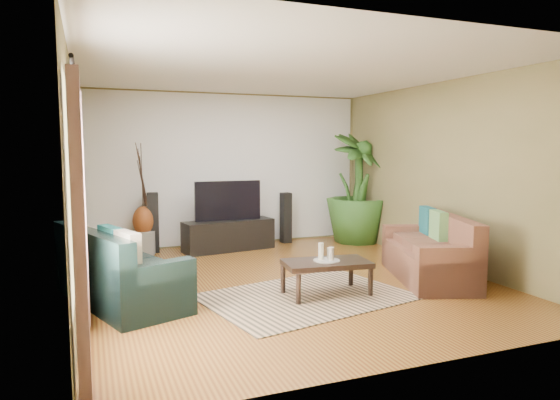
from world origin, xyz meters
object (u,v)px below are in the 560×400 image
tv_stand (229,235)px  potted_plant (357,188)px  pedestal (144,242)px  coffee_table (326,278)px  sofa_left (120,265)px  television (228,201)px  side_table (100,261)px  vase (143,221)px  sofa_right (428,248)px  speaker_right (286,218)px  speaker_left (153,223)px

tv_stand → potted_plant: (2.41, -0.13, 0.75)m
pedestal → coffee_table: bearing=-61.1°
sofa_left → television: television is taller
potted_plant → side_table: (-4.50, -1.08, -0.77)m
potted_plant → vase: (-3.79, 0.39, -0.46)m
sofa_left → pedestal: sofa_left is taller
sofa_left → sofa_right: 3.88m
speaker_right → television: bearing=-170.9°
sofa_right → side_table: sofa_right is taller
coffee_table → tv_stand: (-0.39, 2.94, 0.05)m
coffee_table → pedestal: size_ratio=2.68×
pedestal → sofa_left: bearing=-101.4°
television → pedestal: bearing=170.0°
coffee_table → vase: size_ratio=2.10×
sofa_right → pedestal: bearing=-113.2°
coffee_table → speaker_left: size_ratio=1.00×
sofa_left → sofa_right: size_ratio=1.09×
sofa_right → potted_plant: bearing=-170.5°
coffee_table → television: television is taller
coffee_table → pedestal: coffee_table is taller
sofa_right → coffee_table: (-1.57, -0.16, -0.22)m
television → potted_plant: bearing=-3.5°
sofa_right → vase: sofa_right is taller
potted_plant → side_table: potted_plant is taller
tv_stand → speaker_left: speaker_left is taller
potted_plant → coffee_table: bearing=-125.7°
side_table → sofa_left: bearing=-80.1°
sofa_right → coffee_table: 1.59m
tv_stand → speaker_right: size_ratio=1.68×
television → speaker_left: (-1.21, 0.28, -0.35)m
sofa_right → coffee_table: size_ratio=1.77×
speaker_left → vase: (-0.16, -0.03, 0.04)m
sofa_left → coffee_table: sofa_left is taller
sofa_right → speaker_right: size_ratio=1.92×
pedestal → tv_stand: bearing=-10.8°
coffee_table → tv_stand: size_ratio=0.65×
tv_stand → pedestal: bearing=160.5°
vase → potted_plant: bearing=-5.9°
speaker_right → coffee_table: bearing=-107.7°
pedestal → potted_plant: bearing=-5.9°
tv_stand → speaker_right: speaker_right is taller
sofa_right → pedestal: 4.52m
television → potted_plant: size_ratio=0.56×
pedestal → speaker_right: bearing=0.8°
speaker_left → side_table: size_ratio=2.10×
sofa_right → vase: 4.52m
sofa_left → vase: 2.63m
sofa_right → sofa_left: bearing=-77.7°
tv_stand → television: 0.59m
coffee_table → potted_plant: bearing=60.8°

